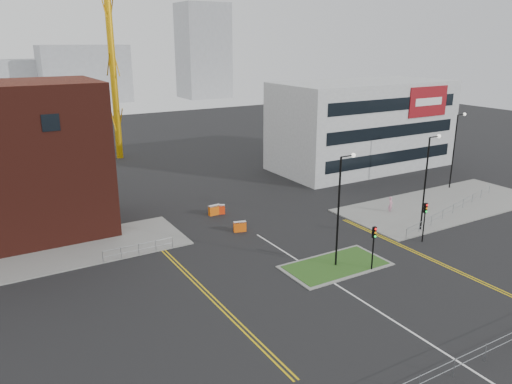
{
  "coord_description": "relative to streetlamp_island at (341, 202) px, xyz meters",
  "views": [
    {
      "loc": [
        -22.19,
        -20.26,
        17.48
      ],
      "look_at": [
        -1.46,
        14.76,
        5.0
      ],
      "focal_mm": 35.0,
      "sensor_mm": 36.0,
      "label": 1
    }
  ],
  "objects": [
    {
      "name": "ground",
      "position": [
        -2.22,
        -8.0,
        -5.41
      ],
      "size": [
        200.0,
        200.0,
        0.0
      ],
      "primitive_type": "plane",
      "color": "black",
      "rests_on": "ground"
    },
    {
      "name": "pavement_left",
      "position": [
        -22.22,
        14.0,
        -5.35
      ],
      "size": [
        28.0,
        8.0,
        0.12
      ],
      "primitive_type": "cube",
      "color": "slate",
      "rests_on": "ground"
    },
    {
      "name": "pavement_right",
      "position": [
        19.78,
        6.0,
        -5.35
      ],
      "size": [
        24.0,
        10.0,
        0.12
      ],
      "primitive_type": "cube",
      "color": "slate",
      "rests_on": "ground"
    },
    {
      "name": "island_kerb",
      "position": [
        -0.22,
        0.0,
        -5.37
      ],
      "size": [
        8.6,
        4.6,
        0.08
      ],
      "primitive_type": "cube",
      "color": "slate",
      "rests_on": "ground"
    },
    {
      "name": "grass_island",
      "position": [
        -0.22,
        0.0,
        -5.35
      ],
      "size": [
        8.0,
        4.0,
        0.12
      ],
      "primitive_type": "cube",
      "color": "#24531B",
      "rests_on": "ground"
    },
    {
      "name": "office_block",
      "position": [
        23.79,
        23.97,
        0.59
      ],
      "size": [
        25.0,
        12.2,
        12.0
      ],
      "color": "#AAACAF",
      "rests_on": "ground"
    },
    {
      "name": "streetlamp_island",
      "position": [
        0.0,
        0.0,
        0.0
      ],
      "size": [
        1.46,
        0.36,
        9.18
      ],
      "color": "black",
      "rests_on": "ground"
    },
    {
      "name": "streetlamp_right_near",
      "position": [
        12.0,
        2.0,
        0.0
      ],
      "size": [
        1.46,
        0.36,
        9.18
      ],
      "color": "black",
      "rests_on": "ground"
    },
    {
      "name": "streetlamp_right_far",
      "position": [
        26.0,
        10.0,
        0.0
      ],
      "size": [
        1.46,
        0.36,
        9.18
      ],
      "color": "black",
      "rests_on": "ground"
    },
    {
      "name": "traffic_light_island",
      "position": [
        1.78,
        -2.02,
        -2.85
      ],
      "size": [
        0.28,
        0.33,
        3.65
      ],
      "color": "black",
      "rests_on": "ground"
    },
    {
      "name": "traffic_light_right",
      "position": [
        9.78,
        -0.02,
        -2.85
      ],
      "size": [
        0.28,
        0.33,
        3.65
      ],
      "color": "black",
      "rests_on": "ground"
    },
    {
      "name": "railing_front",
      "position": [
        -2.22,
        -14.0,
        -4.63
      ],
      "size": [
        24.05,
        0.05,
        1.1
      ],
      "color": "gray",
      "rests_on": "ground"
    },
    {
      "name": "railing_left",
      "position": [
        -13.22,
        10.0,
        -4.67
      ],
      "size": [
        6.05,
        0.05,
        1.1
      ],
      "color": "gray",
      "rests_on": "ground"
    },
    {
      "name": "railing_right",
      "position": [
        18.28,
        3.5,
        -4.63
      ],
      "size": [
        19.05,
        5.05,
        1.1
      ],
      "color": "gray",
      "rests_on": "ground"
    },
    {
      "name": "centre_line",
      "position": [
        -2.22,
        -6.0,
        -5.41
      ],
      "size": [
        0.15,
        30.0,
        0.01
      ],
      "primitive_type": "cube",
      "color": "silver",
      "rests_on": "ground"
    },
    {
      "name": "yellow_left_a",
      "position": [
        -11.22,
        2.0,
        -5.41
      ],
      "size": [
        0.12,
        24.0,
        0.01
      ],
      "primitive_type": "cube",
      "color": "gold",
      "rests_on": "ground"
    },
    {
      "name": "yellow_left_b",
      "position": [
        -10.92,
        2.0,
        -5.41
      ],
      "size": [
        0.12,
        24.0,
        0.01
      ],
      "primitive_type": "cube",
      "color": "gold",
      "rests_on": "ground"
    },
    {
      "name": "yellow_right_a",
      "position": [
        7.28,
        -2.0,
        -5.41
      ],
      "size": [
        0.12,
        20.0,
        0.01
      ],
      "primitive_type": "cube",
      "color": "gold",
      "rests_on": "ground"
    },
    {
      "name": "yellow_right_b",
      "position": [
        7.58,
        -2.0,
        -5.41
      ],
      "size": [
        0.12,
        20.0,
        0.01
      ],
      "primitive_type": "cube",
      "color": "gold",
      "rests_on": "ground"
    },
    {
      "name": "skyline_b",
      "position": [
        7.78,
        122.0,
        2.59
      ],
      "size": [
        24.0,
        12.0,
        16.0
      ],
      "primitive_type": "cube",
      "color": "gray",
      "rests_on": "ground"
    },
    {
      "name": "skyline_c",
      "position": [
        42.78,
        117.0,
        8.59
      ],
      "size": [
        14.0,
        12.0,
        28.0
      ],
      "primitive_type": "cube",
      "color": "gray",
      "rests_on": "ground"
    },
    {
      "name": "skyline_d",
      "position": [
        -10.22,
        132.0,
        0.59
      ],
      "size": [
        30.0,
        12.0,
        12.0
      ],
      "primitive_type": "cube",
      "color": "gray",
      "rests_on": "ground"
    },
    {
      "name": "pedestrian",
      "position": [
        13.04,
        7.22,
        -4.55
      ],
      "size": [
        0.75,
        0.64,
        1.73
      ],
      "primitive_type": "imported",
      "rotation": [
        0.0,
        0.0,
        0.42
      ],
      "color": "pink",
      "rests_on": "ground"
    },
    {
      "name": "barrier_left",
      "position": [
        -3.22,
        10.54,
        -4.87
      ],
      "size": [
        1.26,
        0.71,
        1.0
      ],
      "color": "#F15C0D",
      "rests_on": "ground"
    },
    {
      "name": "barrier_mid",
      "position": [
        -2.68,
        16.0,
        -4.87
      ],
      "size": [
        1.25,
        0.79,
        1.0
      ],
      "color": "#FB370D",
      "rests_on": "ground"
    },
    {
      "name": "barrier_right",
      "position": [
        -3.22,
        16.0,
        -4.84
      ],
      "size": [
        1.29,
        0.51,
        1.06
      ],
      "color": "orange",
      "rests_on": "ground"
    }
  ]
}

